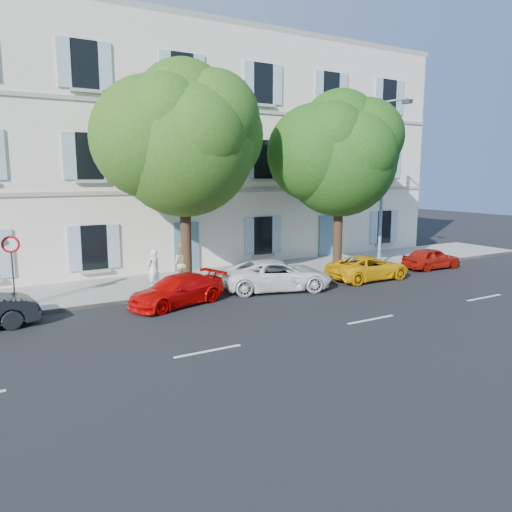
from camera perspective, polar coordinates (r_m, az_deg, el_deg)
ground at (r=20.26m, az=5.22°, el=-4.48°), size 90.00×90.00×0.00m
sidewalk at (r=23.92m, az=-0.99°, el=-2.13°), size 36.00×4.50×0.15m
kerb at (r=22.09m, az=1.78°, el=-3.08°), size 36.00×0.16×0.16m
building at (r=28.62m, az=-6.79°, el=11.60°), size 28.00×7.00×12.00m
car_red_coupe at (r=18.77m, az=-9.00°, el=-3.90°), size 4.16×2.60×1.12m
car_white_coupe at (r=20.94m, az=2.44°, el=-2.20°), size 5.02×3.36×1.28m
car_yellow_supercar at (r=23.62m, az=12.72°, el=-1.30°), size 4.05×1.87×1.12m
car_red_hatchback at (r=27.22m, az=19.40°, el=-0.24°), size 3.28×1.40×1.10m
tree_left at (r=21.17m, az=-8.24°, el=12.28°), size 5.81×5.81×9.01m
tree_right at (r=24.51m, az=9.55°, el=10.74°), size 5.40×5.40×8.32m
road_sign at (r=19.12m, az=-26.15°, el=-0.06°), size 0.60×0.12×2.59m
street_lamp at (r=26.42m, az=14.50°, el=9.07°), size 0.29×1.76×8.28m
pedestrian_a at (r=21.01m, az=-11.61°, el=-1.46°), size 0.69×0.56×1.62m
pedestrian_b at (r=21.54m, az=-8.55°, el=-0.86°), size 1.09×1.01×1.80m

